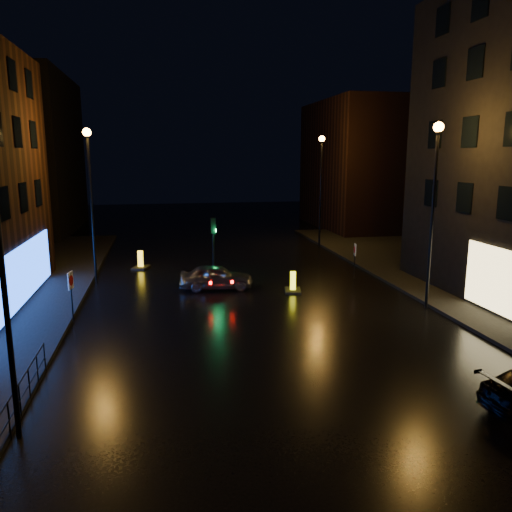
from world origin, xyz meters
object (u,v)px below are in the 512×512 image
(bollard_near, at_px, (293,287))
(road_sign_right, at_px, (355,253))
(silver_hatchback, at_px, (216,277))
(bollard_far, at_px, (141,264))
(road_sign_left, at_px, (71,285))
(traffic_signal, at_px, (214,268))

(bollard_near, distance_m, road_sign_right, 4.74)
(silver_hatchback, relative_size, bollard_far, 2.59)
(silver_hatchback, xyz_separation_m, road_sign_right, (7.99, 0.67, 0.88))
(silver_hatchback, distance_m, road_sign_right, 8.06)
(road_sign_right, bearing_deg, silver_hatchback, 17.58)
(bollard_far, height_order, road_sign_left, road_sign_left)
(road_sign_left, relative_size, road_sign_right, 1.08)
(bollard_near, height_order, road_sign_left, road_sign_left)
(road_sign_right, bearing_deg, traffic_signal, -2.13)
(bollard_far, bearing_deg, silver_hatchback, -36.11)
(silver_hatchback, bearing_deg, bollard_near, -102.46)
(road_sign_left, height_order, road_sign_right, road_sign_left)
(bollard_near, distance_m, road_sign_left, 10.95)
(bollard_near, xyz_separation_m, road_sign_left, (-10.39, -3.13, 1.44))
(silver_hatchback, xyz_separation_m, road_sign_left, (-6.54, -4.38, 1.01))
(bollard_near, height_order, road_sign_right, road_sign_right)
(bollard_far, relative_size, road_sign_left, 0.66)
(road_sign_right, bearing_deg, bollard_far, -10.14)
(bollard_far, height_order, road_sign_right, road_sign_right)
(traffic_signal, xyz_separation_m, road_sign_left, (-6.70, -7.13, 1.16))
(bollard_far, distance_m, road_sign_left, 10.55)
(silver_hatchback, distance_m, bollard_far, 7.11)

